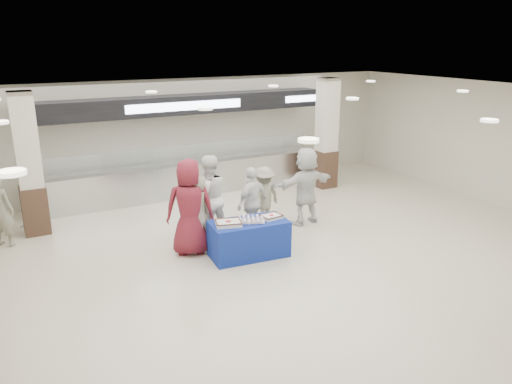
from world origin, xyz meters
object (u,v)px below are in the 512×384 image
sheet_cake_left (228,223)px  sheet_cake_right (271,216)px  civilian_maroon (190,207)px  soldier_bg (1,210)px  display_table (249,239)px  cupcake_tray (251,220)px  chef_tall (208,198)px  soldier_b (264,197)px  civilian_white (306,186)px  chef_short (252,203)px  soldier_a (198,215)px

sheet_cake_left → sheet_cake_right: size_ratio=1.35×
civilian_maroon → soldier_bg: civilian_maroon is taller
display_table → sheet_cake_right: sheet_cake_right is taller
display_table → cupcake_tray: bearing=-28.9°
cupcake_tray → chef_tall: size_ratio=0.29×
civilian_maroon → cupcake_tray: bearing=165.2°
sheet_cake_left → soldier_b: (1.53, 1.35, -0.08)m
civilian_maroon → soldier_bg: bearing=-13.1°
sheet_cake_right → soldier_bg: (-4.86, 3.00, -0.00)m
soldier_bg → display_table: bearing=-174.8°
sheet_cake_right → civilian_white: (1.58, 1.13, 0.13)m
chef_tall → display_table: bearing=105.3°
sheet_cake_right → soldier_bg: bearing=148.3°
chef_tall → chef_short: (0.88, -0.38, -0.14)m
cupcake_tray → civilian_maroon: (-1.02, 0.72, 0.21)m
chef_short → sheet_cake_right: bearing=62.6°
soldier_a → civilian_white: bearing=171.9°
cupcake_tray → soldier_a: bearing=141.7°
sheet_cake_left → soldier_b: 2.04m
display_table → soldier_b: bearing=56.4°
sheet_cake_right → cupcake_tray: sheet_cake_right is taller
display_table → soldier_bg: soldier_bg is taller
cupcake_tray → civilian_maroon: bearing=144.7°
civilian_maroon → chef_short: civilian_maroon is taller
display_table → chef_tall: 1.43m
display_table → cupcake_tray: size_ratio=2.80×
sheet_cake_right → chef_tall: (-0.83, 1.32, 0.15)m
sheet_cake_right → cupcake_tray: 0.45m
cupcake_tray → soldier_b: soldier_b is taller
soldier_b → soldier_bg: 5.68m
soldier_a → soldier_bg: (-3.54, 2.29, -0.03)m
sheet_cake_right → civilian_white: 1.94m
soldier_a → chef_tall: size_ratio=0.87×
sheet_cake_right → chef_short: (0.05, 0.94, 0.01)m
soldier_a → display_table: bearing=125.2°
sheet_cake_left → soldier_a: 0.76m
chef_short → civilian_white: 1.54m
civilian_maroon → chef_short: (1.52, 0.19, -0.19)m
chef_tall → soldier_b: 1.44m
civilian_white → sheet_cake_right: bearing=31.1°
soldier_b → soldier_bg: soldier_bg is taller
chef_tall → soldier_bg: bearing=-22.3°
display_table → chef_short: 1.12m
chef_short → cupcake_tray: bearing=36.9°
civilian_white → soldier_bg: 6.70m
cupcake_tray → soldier_a: soldier_a is taller
sheet_cake_right → soldier_b: (0.59, 1.40, -0.07)m
civilian_maroon → civilian_white: size_ratio=1.08×
cupcake_tray → chef_short: size_ratio=0.34×
civilian_white → soldier_bg: size_ratio=1.17×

